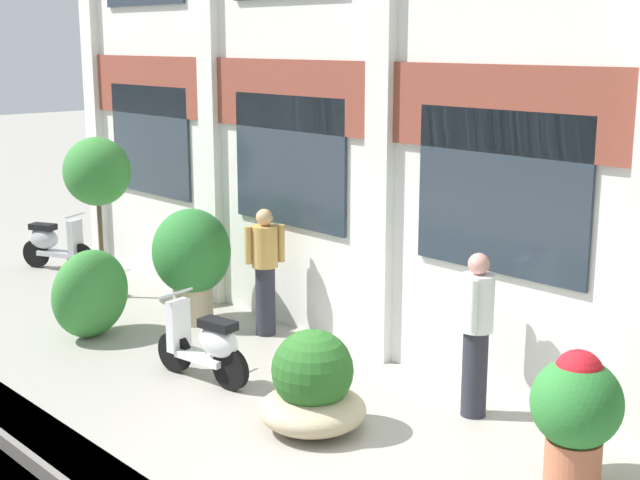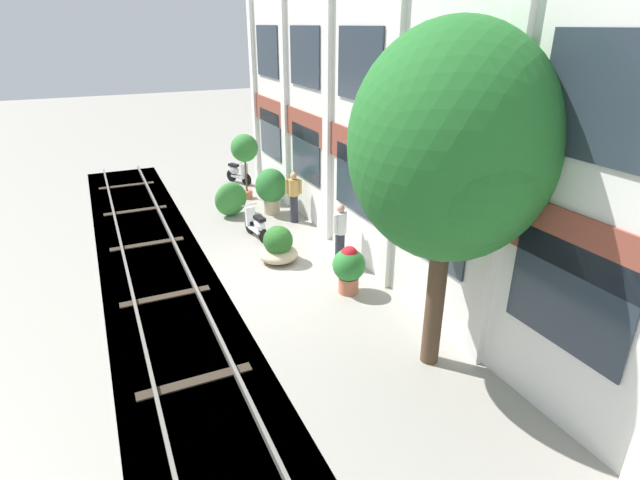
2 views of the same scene
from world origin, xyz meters
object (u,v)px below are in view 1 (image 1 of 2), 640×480
object	(u,v)px
potted_plant_stone_basin	(192,257)
resident_by_doorway	(265,268)
topiary_hedge	(91,293)
resident_watching_tracks	(476,329)
scooter_second_parked	(54,244)
potted_plant_low_pan	(97,177)
scooter_near_curb	(206,345)
potted_plant_wide_bowl	(312,389)
potted_plant_ribbed_drum	(576,408)

from	to	relation	value
potted_plant_stone_basin	resident_by_doorway	world-z (taller)	resident_by_doorway
topiary_hedge	resident_watching_tracks	bearing A→B (deg)	18.36
scooter_second_parked	potted_plant_low_pan	bearing A→B (deg)	-32.87
scooter_near_curb	potted_plant_stone_basin	bearing A→B (deg)	-40.10
potted_plant_wide_bowl	scooter_near_curb	world-z (taller)	potted_plant_wide_bowl
potted_plant_wide_bowl	scooter_second_parked	size ratio (longest dim) A/B	0.84
potted_plant_low_pan	resident_by_doorway	bearing A→B (deg)	12.91
potted_plant_ribbed_drum	scooter_near_curb	world-z (taller)	potted_plant_ribbed_drum
potted_plant_ribbed_drum	resident_watching_tracks	distance (m)	1.58
potted_plant_wide_bowl	resident_watching_tracks	size ratio (longest dim) A/B	0.62
potted_plant_stone_basin	topiary_hedge	size ratio (longest dim) A/B	1.34
potted_plant_stone_basin	potted_plant_wide_bowl	distance (m)	3.87
potted_plant_ribbed_drum	topiary_hedge	world-z (taller)	potted_plant_ribbed_drum
potted_plant_low_pan	potted_plant_ribbed_drum	world-z (taller)	potted_plant_low_pan
potted_plant_stone_basin	scooter_second_parked	distance (m)	4.00
potted_plant_low_pan	resident_watching_tracks	xyz separation A→B (m)	(6.49, 0.62, -0.90)
potted_plant_wide_bowl	topiary_hedge	xyz separation A→B (m)	(-4.08, -0.20, 0.15)
scooter_near_curb	resident_watching_tracks	size ratio (longest dim) A/B	0.80
resident_watching_tracks	resident_by_doorway	bearing A→B (deg)	-27.06
potted_plant_low_pan	potted_plant_stone_basin	xyz separation A→B (m)	(1.93, 0.30, -0.90)
potted_plant_low_pan	potted_plant_stone_basin	world-z (taller)	potted_plant_low_pan
potted_plant_wide_bowl	potted_plant_ribbed_drum	bearing A→B (deg)	21.84
potted_plant_low_pan	resident_watching_tracks	world-z (taller)	potted_plant_low_pan
potted_plant_stone_basin	potted_plant_wide_bowl	xyz separation A→B (m)	(3.67, -1.12, -0.49)
potted_plant_wide_bowl	topiary_hedge	size ratio (longest dim) A/B	0.92
resident_watching_tracks	topiary_hedge	distance (m)	5.23
resident_watching_tracks	potted_plant_ribbed_drum	bearing A→B (deg)	135.18
potted_plant_stone_basin	potted_plant_ribbed_drum	size ratio (longest dim) A/B	1.30
scooter_second_parked	topiary_hedge	xyz separation A→B (m)	(3.57, -1.25, 0.14)
potted_plant_low_pan	topiary_hedge	xyz separation A→B (m)	(1.53, -1.02, -1.25)
potted_plant_ribbed_drum	scooter_second_parked	distance (m)	10.00
potted_plant_low_pan	potted_plant_stone_basin	distance (m)	2.16
resident_by_doorway	resident_watching_tracks	distance (m)	3.47
potted_plant_ribbed_drum	scooter_second_parked	size ratio (longest dim) A/B	0.95
potted_plant_ribbed_drum	topiary_hedge	xyz separation A→B (m)	(-6.43, -1.14, -0.12)
scooter_near_curb	resident_watching_tracks	bearing A→B (deg)	-159.42
potted_plant_ribbed_drum	potted_plant_stone_basin	bearing A→B (deg)	178.31
scooter_near_curb	resident_by_doorway	world-z (taller)	resident_by_doorway
potted_plant_ribbed_drum	resident_by_doorway	world-z (taller)	resident_by_doorway
scooter_second_parked	topiary_hedge	size ratio (longest dim) A/B	1.09
potted_plant_wide_bowl	resident_watching_tracks	world-z (taller)	resident_watching_tracks
potted_plant_ribbed_drum	scooter_second_parked	world-z (taller)	potted_plant_ribbed_drum
potted_plant_ribbed_drum	potted_plant_wide_bowl	xyz separation A→B (m)	(-2.35, -0.94, -0.27)
resident_watching_tracks	scooter_near_curb	bearing A→B (deg)	3.67
potted_plant_stone_basin	potted_plant_ribbed_drum	bearing A→B (deg)	-1.69
potted_plant_stone_basin	scooter_second_parked	size ratio (longest dim) A/B	1.24
potted_plant_low_pan	scooter_second_parked	world-z (taller)	potted_plant_low_pan
topiary_hedge	potted_plant_stone_basin	bearing A→B (deg)	73.07
potted_plant_wide_bowl	resident_watching_tracks	bearing A→B (deg)	58.77
potted_plant_low_pan	potted_plant_ribbed_drum	bearing A→B (deg)	0.86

